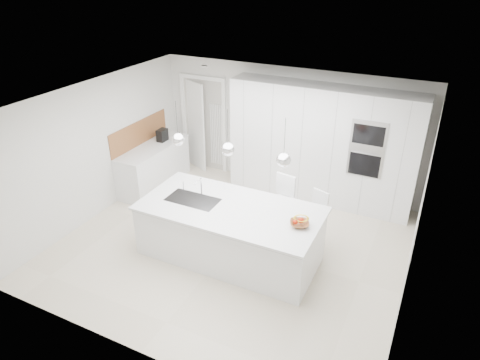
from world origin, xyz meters
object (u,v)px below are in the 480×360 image
at_px(bar_stool_right, 316,220).
at_px(bar_stool_left, 281,209).
at_px(espresso_machine, 162,135).
at_px(island_base, 229,234).
at_px(fruit_bowl, 299,224).

bearing_deg(bar_stool_right, bar_stool_left, -155.36).
distance_m(espresso_machine, bar_stool_right, 3.84).
bearing_deg(bar_stool_right, island_base, -122.04).
height_order(fruit_bowl, bar_stool_left, bar_stool_left).
relative_size(fruit_bowl, bar_stool_left, 0.24).
xyz_separation_m(espresso_machine, bar_stool_left, (3.08, -0.99, -0.46)).
relative_size(island_base, bar_stool_left, 2.45).
distance_m(bar_stool_left, bar_stool_right, 0.61).
height_order(island_base, bar_stool_right, bar_stool_right).
relative_size(espresso_machine, bar_stool_right, 0.26).
bearing_deg(espresso_machine, bar_stool_right, -13.95).
bearing_deg(bar_stool_left, bar_stool_right, 15.71).
bearing_deg(island_base, fruit_bowl, 1.37).
height_order(espresso_machine, bar_stool_left, espresso_machine).
relative_size(fruit_bowl, espresso_machine, 1.08).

